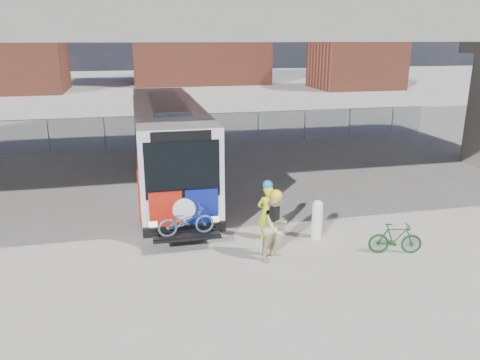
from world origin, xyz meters
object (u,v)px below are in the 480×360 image
object	(u,v)px
cyclist_tan	(276,227)
bollard	(317,218)
bike_parked	(395,239)
bus	(167,137)
cyclist_hivis	(267,211)

from	to	relation	value
cyclist_tan	bollard	bearing A→B (deg)	-3.77
cyclist_tan	bike_parked	distance (m)	3.60
bus	cyclist_tan	distance (m)	8.18
bollard	cyclist_tan	bearing A→B (deg)	-146.93
bollard	cyclist_tan	distance (m)	2.06
bike_parked	cyclist_hivis	bearing A→B (deg)	76.02
cyclist_tan	bike_parked	xyz separation A→B (m)	(3.54, -0.45, -0.52)
cyclist_hivis	cyclist_tan	world-z (taller)	cyclist_tan
bus	bike_parked	bearing A→B (deg)	-54.04
cyclist_tan	bike_parked	world-z (taller)	cyclist_tan
bus	cyclist_hivis	world-z (taller)	bus
bus	cyclist_hivis	bearing A→B (deg)	-67.97
cyclist_hivis	bike_parked	world-z (taller)	cyclist_hivis
bus	cyclist_tan	xyz separation A→B (m)	(2.40, -7.73, -1.13)
cyclist_hivis	bike_parked	distance (m)	3.88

